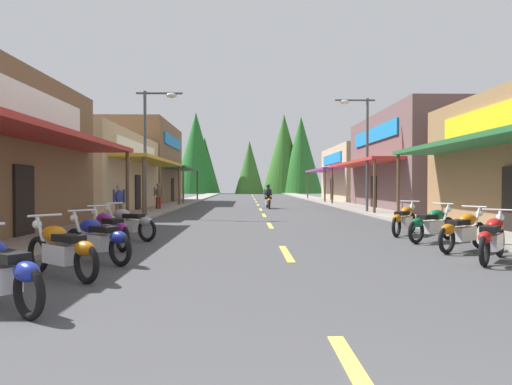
% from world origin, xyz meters
% --- Properties ---
extents(ground, '(10.31, 91.30, 0.10)m').
position_xyz_m(ground, '(0.00, 30.65, -0.05)').
color(ground, '#424244').
extents(sidewalk_left, '(2.04, 91.30, 0.12)m').
position_xyz_m(sidewalk_left, '(-6.18, 30.65, 0.06)').
color(sidewalk_left, gray).
rests_on(sidewalk_left, ground).
extents(sidewalk_right, '(2.04, 91.30, 0.12)m').
position_xyz_m(sidewalk_right, '(6.18, 30.65, 0.06)').
color(sidewalk_right, gray).
rests_on(sidewalk_right, ground).
extents(centerline_dashes, '(0.16, 66.32, 0.01)m').
position_xyz_m(centerline_dashes, '(0.00, 35.09, 0.01)').
color(centerline_dashes, '#E0C64C').
rests_on(centerline_dashes, ground).
extents(storefront_left_middle, '(10.01, 12.63, 4.50)m').
position_xyz_m(storefront_left_middle, '(-11.26, 25.02, 2.26)').
color(storefront_left_middle, tan).
rests_on(storefront_left_middle, ground).
extents(storefront_left_far, '(10.49, 11.38, 6.65)m').
position_xyz_m(storefront_left_far, '(-11.51, 37.60, 3.33)').
color(storefront_left_far, brown).
rests_on(storefront_left_far, ground).
extents(storefront_right_middle, '(8.04, 12.96, 5.98)m').
position_xyz_m(storefront_right_middle, '(10.28, 27.08, 2.99)').
color(storefront_right_middle, brown).
rests_on(storefront_right_middle, ground).
extents(storefront_right_far, '(9.23, 12.02, 5.05)m').
position_xyz_m(storefront_right_far, '(10.87, 41.06, 2.53)').
color(storefront_right_far, tan).
rests_on(storefront_right_far, ground).
extents(streetlamp_left, '(2.13, 0.30, 5.85)m').
position_xyz_m(streetlamp_left, '(-5.22, 19.68, 3.85)').
color(streetlamp_left, '#474C51').
rests_on(streetlamp_left, ground).
extents(streetlamp_right, '(2.13, 0.30, 6.13)m').
position_xyz_m(streetlamp_right, '(5.23, 22.68, 4.00)').
color(streetlamp_right, '#474C51').
rests_on(streetlamp_right, ground).
extents(motorcycle_parked_right_2, '(1.43, 1.72, 1.04)m').
position_xyz_m(motorcycle_parked_right_2, '(4.04, 7.62, 0.49)').
color(motorcycle_parked_right_2, black).
rests_on(motorcycle_parked_right_2, ground).
extents(motorcycle_parked_right_3, '(1.77, 1.37, 1.04)m').
position_xyz_m(motorcycle_parked_right_3, '(4.15, 9.08, 0.49)').
color(motorcycle_parked_right_3, black).
rests_on(motorcycle_parked_right_3, ground).
extents(motorcycle_parked_right_4, '(1.81, 1.31, 1.04)m').
position_xyz_m(motorcycle_parked_right_4, '(4.14, 10.80, 0.49)').
color(motorcycle_parked_right_4, black).
rests_on(motorcycle_parked_right_4, ground).
extents(motorcycle_parked_right_5, '(1.37, 1.77, 1.04)m').
position_xyz_m(motorcycle_parked_right_5, '(3.95, 12.44, 0.49)').
color(motorcycle_parked_right_5, black).
rests_on(motorcycle_parked_right_5, ground).
extents(motorcycle_parked_left_0, '(1.75, 1.40, 1.04)m').
position_xyz_m(motorcycle_parked_left_0, '(-3.96, 4.31, 0.49)').
color(motorcycle_parked_left_0, black).
rests_on(motorcycle_parked_left_0, ground).
extents(motorcycle_parked_left_1, '(1.73, 1.42, 1.04)m').
position_xyz_m(motorcycle_parked_left_1, '(-3.96, 6.20, 0.49)').
color(motorcycle_parked_left_1, black).
rests_on(motorcycle_parked_left_1, ground).
extents(motorcycle_parked_left_2, '(1.76, 1.38, 1.04)m').
position_xyz_m(motorcycle_parked_left_2, '(-3.86, 7.68, 0.49)').
color(motorcycle_parked_left_2, black).
rests_on(motorcycle_parked_left_2, ground).
extents(motorcycle_parked_left_3, '(1.49, 1.67, 1.04)m').
position_xyz_m(motorcycle_parked_left_3, '(-4.22, 9.63, 0.49)').
color(motorcycle_parked_left_3, black).
rests_on(motorcycle_parked_left_3, ground).
extents(motorcycle_parked_left_4, '(1.88, 1.21, 1.04)m').
position_xyz_m(motorcycle_parked_left_4, '(-4.20, 11.33, 0.49)').
color(motorcycle_parked_left_4, black).
rests_on(motorcycle_parked_left_4, ground).
extents(rider_cruising_lead, '(0.60, 2.14, 1.57)m').
position_xyz_m(rider_cruising_lead, '(0.53, 27.85, 0.66)').
color(rider_cruising_lead, black).
rests_on(rider_cruising_lead, ground).
extents(pedestrian_by_shop, '(0.56, 0.34, 1.62)m').
position_xyz_m(pedestrian_by_shop, '(-6.05, 25.38, 0.93)').
color(pedestrian_by_shop, maroon).
rests_on(pedestrian_by_shop, ground).
extents(pedestrian_browsing, '(0.42, 0.48, 1.56)m').
position_xyz_m(pedestrian_browsing, '(-5.92, 16.65, 0.90)').
color(pedestrian_browsing, '#726659').
rests_on(pedestrian_browsing, ground).
extents(treeline_backdrop, '(25.68, 10.58, 13.95)m').
position_xyz_m(treeline_backdrop, '(0.30, 77.37, 6.49)').
color(treeline_backdrop, '#256423').
rests_on(treeline_backdrop, ground).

